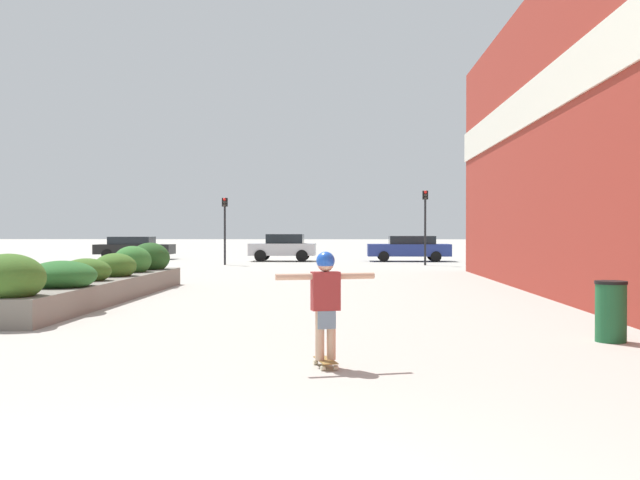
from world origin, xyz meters
TOP-DOWN VIEW (x-y plane):
  - building_wall_right at (6.57, 11.18)m, footprint 0.67×31.63m
  - planter_box at (-5.13, 13.25)m, footprint 1.52×11.02m
  - skateboard at (0.80, 4.68)m, footprint 0.34×0.61m
  - skateboarder at (0.80, 4.68)m, footprint 1.27×0.42m
  - trash_bin at (5.25, 6.97)m, footprint 0.50×0.50m
  - car_leftmost at (13.30, 39.21)m, footprint 4.50×2.04m
  - car_center_left at (-12.26, 39.59)m, footprint 4.73×2.00m
  - car_center_right at (-2.67, 37.08)m, footprint 3.85×2.07m
  - car_rightmost at (4.69, 37.14)m, footprint 4.77×1.99m
  - traffic_light_left at (-5.29, 32.33)m, footprint 0.28×0.30m
  - traffic_light_right at (5.08, 32.25)m, footprint 0.28×0.30m

SIDE VIEW (x-z plane):
  - skateboard at x=0.80m, z-range 0.02..0.12m
  - trash_bin at x=5.25m, z-range 0.00..0.97m
  - planter_box at x=-5.13m, z-range -0.15..1.24m
  - car_center_left at x=-12.26m, z-range 0.05..1.46m
  - car_rightmost at x=4.69m, z-range 0.04..1.52m
  - car_leftmost at x=13.30m, z-range 0.05..1.57m
  - car_center_right at x=-2.67m, z-range 0.04..1.62m
  - skateboarder at x=0.80m, z-range 0.25..1.64m
  - traffic_light_left at x=-5.29m, z-range 0.63..4.12m
  - traffic_light_right at x=5.08m, z-range 0.67..4.50m
  - building_wall_right at x=6.57m, z-range 0.01..8.55m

